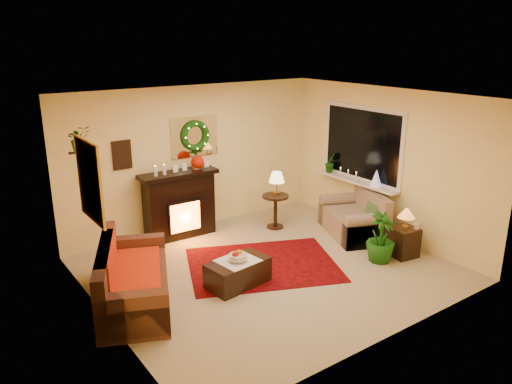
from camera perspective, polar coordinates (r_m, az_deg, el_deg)
floor at (r=7.71m, az=1.53°, el=-8.83°), size 5.00×5.00×0.00m
ceiling at (r=6.96m, az=1.70°, el=10.75°), size 5.00×5.00×0.00m
wall_back at (r=9.06m, az=-7.00°, el=3.84°), size 5.00×5.00×0.00m
wall_front at (r=5.70m, az=15.40°, el=-4.95°), size 5.00×5.00×0.00m
wall_left at (r=6.13m, az=-17.43°, el=-3.53°), size 4.50×4.50×0.00m
wall_right at (r=8.91m, az=14.58°, el=3.17°), size 4.50×4.50×0.00m
area_rug at (r=7.84m, az=0.76°, el=-8.28°), size 2.74×2.44×0.01m
sofa at (r=6.83m, az=-13.76°, el=-8.98°), size 1.56×2.11×0.83m
red_throw at (r=6.92m, az=-14.25°, el=-8.42°), size 0.80×1.30×0.02m
fireplace at (r=8.84m, az=-8.75°, el=-1.66°), size 1.22×0.42×1.11m
poinsettia at (r=8.77m, az=-6.72°, el=3.40°), size 0.23×0.23×0.23m
mantel_candle_a at (r=8.42m, az=-11.41°, el=2.30°), size 0.06×0.06×0.18m
mantel_candle_b at (r=8.49m, az=-10.44°, el=2.47°), size 0.06×0.06×0.18m
mantel_mirror at (r=8.96m, az=-7.04°, el=6.30°), size 0.92×0.02×0.72m
wreath at (r=8.92m, az=-6.92°, el=6.39°), size 0.55×0.11×0.55m
wall_art at (r=8.45m, az=-15.07°, el=4.11°), size 0.32×0.03×0.48m
gold_mirror at (r=6.27m, az=-18.50°, el=1.18°), size 0.03×0.84×1.00m
hanging_plant at (r=6.96m, az=-19.46°, el=4.50°), size 0.33×0.28×0.36m
loveseat at (r=9.01m, az=11.04°, el=-2.28°), size 1.27×1.58×0.80m
window_frame at (r=9.19m, az=12.03°, el=5.38°), size 0.03×1.86×1.36m
window_glass at (r=9.18m, az=11.97°, el=5.37°), size 0.02×1.70×1.22m
window_sill at (r=9.28m, az=11.33°, el=1.21°), size 0.22×1.86×0.04m
mini_tree at (r=8.93m, az=13.58°, el=1.55°), size 0.21×0.21×0.31m
sill_plant at (r=9.69m, az=8.50°, el=3.36°), size 0.28×0.22×0.51m
side_table_round at (r=9.20m, az=2.22°, el=-2.17°), size 0.56×0.56×0.63m
lamp_cream at (r=9.06m, az=2.37°, el=1.21°), size 0.29×0.29×0.44m
end_table_square at (r=8.39m, az=16.50°, el=-5.31°), size 0.45×0.45×0.48m
lamp_tiffany at (r=8.18m, az=16.82°, el=-2.36°), size 0.27×0.27×0.40m
coffee_table at (r=7.18m, az=-2.09°, el=-9.05°), size 0.94×0.60×0.37m
fruit_bowl at (r=7.05m, az=-2.10°, el=-7.40°), size 0.27×0.27×0.06m
floor_palm at (r=8.03m, az=14.13°, el=-4.75°), size 1.58×1.58×2.41m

